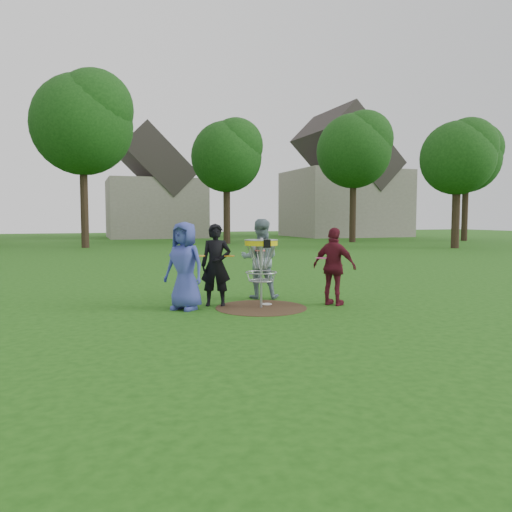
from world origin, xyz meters
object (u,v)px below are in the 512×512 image
object	(u,v)px
player_maroon	(334,267)
player_blue	(185,266)
player_black	(216,265)
player_grey	(260,259)
disc_golf_basket	(261,256)

from	to	relation	value
player_maroon	player_blue	bearing A→B (deg)	43.22
player_black	player_maroon	size ratio (longest dim) A/B	1.05
player_maroon	player_black	bearing A→B (deg)	35.67
player_grey	disc_golf_basket	bearing A→B (deg)	94.06
player_blue	player_black	distance (m)	0.70
player_blue	player_grey	world-z (taller)	player_grey
player_black	disc_golf_basket	size ratio (longest dim) A/B	1.20
player_blue	player_grey	size ratio (longest dim) A/B	0.97
player_blue	player_grey	bearing A→B (deg)	69.08
player_black	player_grey	size ratio (longest dim) A/B	0.95
player_black	player_grey	bearing A→B (deg)	49.52
player_blue	player_grey	xyz separation A→B (m)	(1.83, 0.80, 0.02)
player_black	player_grey	xyz separation A→B (m)	(1.16, 0.60, 0.04)
player_black	player_maroon	distance (m)	2.38
player_blue	player_black	size ratio (longest dim) A/B	1.02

